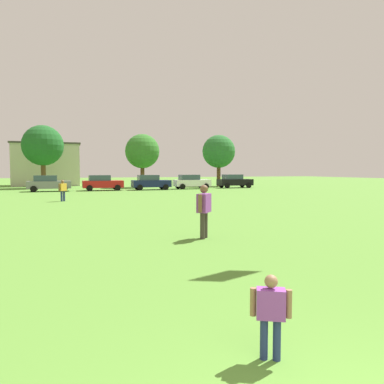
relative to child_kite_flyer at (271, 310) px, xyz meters
name	(u,v)px	position (x,y,z in m)	size (l,w,h in m)	color
ground_plane	(94,197)	(0.02, 27.88, -0.60)	(160.00, 160.00, 0.00)	#568C33
child_kite_flyer	(271,310)	(0.00, 0.00, 0.00)	(0.43, 0.32, 1.01)	navy
adult_bystander	(204,207)	(2.01, 7.44, 0.44)	(0.62, 0.66, 1.75)	#3F3833
bystander_near_trees	(63,189)	(-2.41, 24.01, 0.31)	(0.57, 0.54, 1.53)	navy
parked_car_gray_0	(48,183)	(-3.88, 37.31, 0.25)	(4.30, 2.02, 1.68)	slate
parked_car_red_1	(102,183)	(1.57, 37.31, 0.25)	(4.30, 2.02, 1.68)	red
parked_car_navy_2	(150,182)	(6.89, 37.03, 0.25)	(4.30, 2.02, 1.68)	#141E4C
parked_car_white_3	(191,182)	(11.95, 37.57, 0.25)	(4.30, 2.02, 1.68)	white
parked_car_black_4	(234,181)	(17.85, 38.08, 0.25)	(4.30, 2.02, 1.68)	black
tree_left	(43,146)	(-4.75, 45.23, 4.62)	(4.97, 4.97, 7.74)	brown
tree_right	(142,151)	(7.21, 43.11, 4.01)	(4.39, 4.39, 6.84)	brown
tree_far_right	(219,152)	(17.88, 43.14, 4.16)	(4.53, 4.53, 7.06)	brown
house_left	(47,164)	(-4.67, 53.88, 2.44)	(9.20, 7.70, 6.07)	beige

